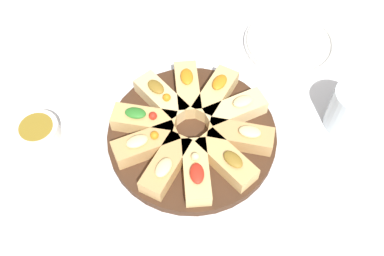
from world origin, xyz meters
TOP-DOWN VIEW (x-y plane):
  - ground_plane at (0.00, 0.00)m, footprint 3.00×3.00m
  - serving_board at (0.00, 0.00)m, footprint 0.31×0.31m
  - focaccia_slice_0 at (-0.05, 0.07)m, footprint 0.10×0.12m
  - focaccia_slice_1 at (-0.08, 0.03)m, footprint 0.12×0.08m
  - focaccia_slice_2 at (-0.08, -0.03)m, footprint 0.12×0.08m
  - focaccia_slice_3 at (-0.05, -0.07)m, footprint 0.10×0.12m
  - focaccia_slice_4 at (0.00, -0.09)m, footprint 0.05×0.12m
  - focaccia_slice_5 at (0.05, -0.07)m, footprint 0.10×0.12m
  - focaccia_slice_6 at (0.08, -0.03)m, footprint 0.12×0.07m
  - focaccia_slice_7 at (0.08, 0.03)m, footprint 0.12×0.08m
  - focaccia_slice_8 at (0.05, 0.07)m, footprint 0.10×0.12m
  - focaccia_slice_9 at (-0.00, 0.09)m, footprint 0.05×0.12m
  - plate_left at (-0.30, 0.10)m, footprint 0.21×0.21m
  - plate_right at (0.06, 0.30)m, footprint 0.19×0.19m
  - water_glass at (0.23, 0.17)m, footprint 0.08×0.08m
  - dipping_bowl at (-0.24, -0.14)m, footprint 0.08×0.08m

SIDE VIEW (x-z plane):
  - ground_plane at x=0.00m, z-range 0.00..0.00m
  - plate_left at x=-0.30m, z-range 0.00..0.02m
  - plate_right at x=0.06m, z-range 0.00..0.02m
  - serving_board at x=0.00m, z-range 0.00..0.02m
  - dipping_bowl at x=-0.24m, z-range 0.00..0.03m
  - focaccia_slice_0 at x=-0.05m, z-range 0.01..0.05m
  - focaccia_slice_4 at x=0.00m, z-range 0.01..0.05m
  - focaccia_slice_6 at x=0.08m, z-range 0.01..0.05m
  - focaccia_slice_7 at x=0.08m, z-range 0.01..0.05m
  - focaccia_slice_8 at x=0.05m, z-range 0.01..0.05m
  - focaccia_slice_9 at x=0.00m, z-range 0.01..0.05m
  - focaccia_slice_1 at x=-0.08m, z-range 0.01..0.06m
  - focaccia_slice_2 at x=-0.08m, z-range 0.01..0.06m
  - focaccia_slice_3 at x=-0.05m, z-range 0.01..0.06m
  - focaccia_slice_5 at x=0.05m, z-range 0.01..0.06m
  - water_glass at x=0.23m, z-range 0.00..0.09m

